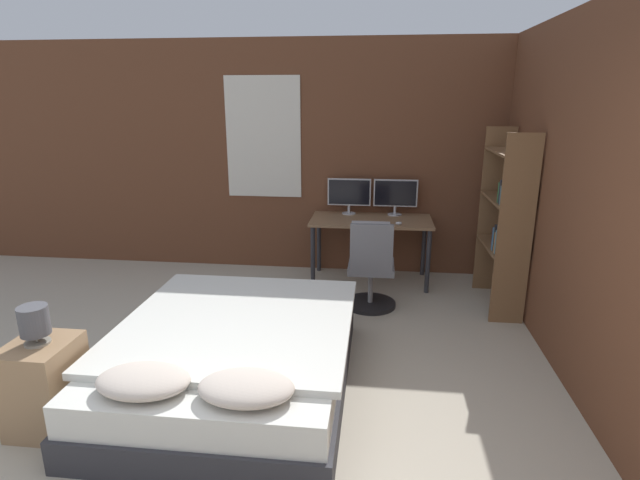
{
  "coord_description": "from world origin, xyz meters",
  "views": [
    {
      "loc": [
        0.53,
        -1.79,
        2.07
      ],
      "look_at": [
        -0.01,
        2.72,
        0.75
      ],
      "focal_mm": 28.0,
      "sensor_mm": 36.0,
      "label": 1
    }
  ],
  "objects_px": {
    "monitor_left": "(349,194)",
    "nightstand": "(45,385)",
    "computer_mouse": "(399,223)",
    "monitor_right": "(395,195)",
    "bedside_lamp": "(34,322)",
    "bed": "(234,356)",
    "office_chair": "(371,274)",
    "desk": "(371,227)",
    "bookshelf": "(507,215)",
    "keyboard": "(371,223)"
  },
  "relations": [
    {
      "from": "bedside_lamp",
      "to": "monitor_right",
      "type": "distance_m",
      "value": 3.87
    },
    {
      "from": "monitor_left",
      "to": "computer_mouse",
      "type": "height_order",
      "value": "monitor_left"
    },
    {
      "from": "computer_mouse",
      "to": "office_chair",
      "type": "height_order",
      "value": "office_chair"
    },
    {
      "from": "bed",
      "to": "bedside_lamp",
      "type": "height_order",
      "value": "bedside_lamp"
    },
    {
      "from": "monitor_left",
      "to": "monitor_right",
      "type": "xyz_separation_m",
      "value": [
        0.53,
        0.0,
        0.0
      ]
    },
    {
      "from": "keyboard",
      "to": "computer_mouse",
      "type": "xyz_separation_m",
      "value": [
        0.3,
        0.0,
        0.01
      ]
    },
    {
      "from": "bed",
      "to": "office_chair",
      "type": "distance_m",
      "value": 1.82
    },
    {
      "from": "desk",
      "to": "monitor_right",
      "type": "bearing_deg",
      "value": 41.26
    },
    {
      "from": "nightstand",
      "to": "monitor_right",
      "type": "bearing_deg",
      "value": 54.18
    },
    {
      "from": "desk",
      "to": "monitor_left",
      "type": "relative_size",
      "value": 2.7
    },
    {
      "from": "nightstand",
      "to": "monitor_right",
      "type": "xyz_separation_m",
      "value": [
        2.26,
        3.14,
        0.68
      ]
    },
    {
      "from": "keyboard",
      "to": "monitor_left",
      "type": "bearing_deg",
      "value": 119.86
    },
    {
      "from": "monitor_left",
      "to": "keyboard",
      "type": "distance_m",
      "value": 0.58
    },
    {
      "from": "bed",
      "to": "desk",
      "type": "height_order",
      "value": "desk"
    },
    {
      "from": "bedside_lamp",
      "to": "monitor_left",
      "type": "relative_size",
      "value": 0.5
    },
    {
      "from": "bed",
      "to": "monitor_left",
      "type": "bearing_deg",
      "value": 75.31
    },
    {
      "from": "nightstand",
      "to": "keyboard",
      "type": "xyz_separation_m",
      "value": [
        2.0,
        2.67,
        0.45
      ]
    },
    {
      "from": "desk",
      "to": "nightstand",
      "type": "bearing_deg",
      "value": -124.53
    },
    {
      "from": "nightstand",
      "to": "desk",
      "type": "bearing_deg",
      "value": 55.47
    },
    {
      "from": "monitor_left",
      "to": "desk",
      "type": "bearing_deg",
      "value": -41.26
    },
    {
      "from": "nightstand",
      "to": "desk",
      "type": "height_order",
      "value": "desk"
    },
    {
      "from": "monitor_left",
      "to": "nightstand",
      "type": "bearing_deg",
      "value": -118.9
    },
    {
      "from": "desk",
      "to": "monitor_right",
      "type": "xyz_separation_m",
      "value": [
        0.27,
        0.23,
        0.33
      ]
    },
    {
      "from": "monitor_right",
      "to": "computer_mouse",
      "type": "xyz_separation_m",
      "value": [
        0.03,
        -0.46,
        -0.22
      ]
    },
    {
      "from": "nightstand",
      "to": "bookshelf",
      "type": "distance_m",
      "value": 4.07
    },
    {
      "from": "bed",
      "to": "bookshelf",
      "type": "height_order",
      "value": "bookshelf"
    },
    {
      "from": "nightstand",
      "to": "bedside_lamp",
      "type": "distance_m",
      "value": 0.44
    },
    {
      "from": "computer_mouse",
      "to": "monitor_right",
      "type": "bearing_deg",
      "value": 93.83
    },
    {
      "from": "bedside_lamp",
      "to": "monitor_left",
      "type": "xyz_separation_m",
      "value": [
        1.73,
        3.14,
        0.24
      ]
    },
    {
      "from": "desk",
      "to": "keyboard",
      "type": "relative_size",
      "value": 3.26
    },
    {
      "from": "nightstand",
      "to": "office_chair",
      "type": "distance_m",
      "value": 2.94
    },
    {
      "from": "bed",
      "to": "bookshelf",
      "type": "xyz_separation_m",
      "value": [
        2.24,
        1.69,
        0.72
      ]
    },
    {
      "from": "monitor_right",
      "to": "office_chair",
      "type": "xyz_separation_m",
      "value": [
        -0.24,
        -1.0,
        -0.61
      ]
    },
    {
      "from": "bed",
      "to": "monitor_right",
      "type": "xyz_separation_m",
      "value": [
        1.2,
        2.55,
        0.73
      ]
    },
    {
      "from": "bed",
      "to": "monitor_right",
      "type": "height_order",
      "value": "monitor_right"
    },
    {
      "from": "bedside_lamp",
      "to": "desk",
      "type": "xyz_separation_m",
      "value": [
        2.0,
        2.9,
        -0.09
      ]
    },
    {
      "from": "bed",
      "to": "bookshelf",
      "type": "relative_size",
      "value": 1.17
    },
    {
      "from": "monitor_left",
      "to": "monitor_right",
      "type": "distance_m",
      "value": 0.53
    },
    {
      "from": "desk",
      "to": "bookshelf",
      "type": "height_order",
      "value": "bookshelf"
    },
    {
      "from": "bed",
      "to": "keyboard",
      "type": "height_order",
      "value": "keyboard"
    },
    {
      "from": "monitor_left",
      "to": "bookshelf",
      "type": "relative_size",
      "value": 0.28
    },
    {
      "from": "nightstand",
      "to": "monitor_left",
      "type": "height_order",
      "value": "monitor_left"
    },
    {
      "from": "bed",
      "to": "bedside_lamp",
      "type": "relative_size",
      "value": 8.33
    },
    {
      "from": "bedside_lamp",
      "to": "monitor_right",
      "type": "xyz_separation_m",
      "value": [
        2.26,
        3.14,
        0.24
      ]
    },
    {
      "from": "monitor_right",
      "to": "office_chair",
      "type": "height_order",
      "value": "monitor_right"
    },
    {
      "from": "office_chair",
      "to": "bookshelf",
      "type": "distance_m",
      "value": 1.42
    },
    {
      "from": "monitor_left",
      "to": "bookshelf",
      "type": "xyz_separation_m",
      "value": [
        1.57,
        -0.86,
        -0.01
      ]
    },
    {
      "from": "bookshelf",
      "to": "desk",
      "type": "bearing_deg",
      "value": 154.49
    },
    {
      "from": "desk",
      "to": "office_chair",
      "type": "distance_m",
      "value": 0.82
    },
    {
      "from": "bed",
      "to": "nightstand",
      "type": "bearing_deg",
      "value": -151.01
    }
  ]
}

